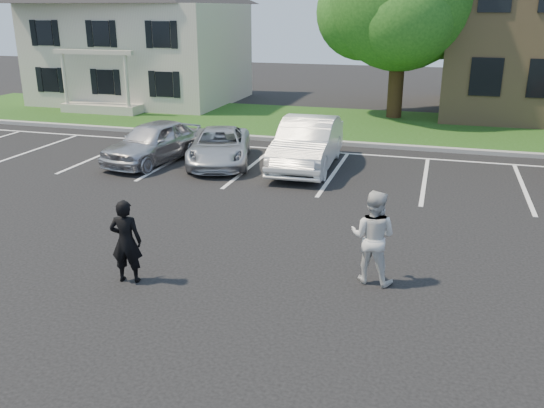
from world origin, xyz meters
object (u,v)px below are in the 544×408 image
object	(u,v)px
man_black_suit	(126,241)
man_white_shirt	(373,237)
car_silver_west	(154,142)
car_white_sedan	(307,144)
house	(141,30)
car_silver_minivan	(219,147)

from	to	relation	value
man_black_suit	man_white_shirt	xyz separation A→B (m)	(4.44, 1.30, 0.09)
car_silver_west	car_white_sedan	xyz separation A→B (m)	(5.13, 0.75, 0.11)
car_white_sedan	man_black_suit	bearing A→B (deg)	-101.02
house	car_white_sedan	bearing A→B (deg)	-43.88
man_white_shirt	car_silver_west	distance (m)	10.78
man_black_suit	car_silver_west	size ratio (longest dim) A/B	0.40
house	car_silver_minivan	world-z (taller)	house
man_white_shirt	car_white_sedan	distance (m)	8.33
house	car_silver_minivan	bearing A→B (deg)	-52.57
man_white_shirt	car_white_sedan	world-z (taller)	man_white_shirt
house	car_silver_west	xyz separation A→B (m)	(6.88, -12.30, -3.13)
car_white_sedan	house	bearing A→B (deg)	133.84
car_silver_minivan	car_white_sedan	xyz separation A→B (m)	(2.93, 0.31, 0.22)
man_black_suit	man_white_shirt	world-z (taller)	man_white_shirt
car_silver_west	car_white_sedan	bearing A→B (deg)	19.52
car_silver_west	car_silver_minivan	xyz separation A→B (m)	(2.20, 0.44, -0.12)
car_silver_minivan	car_white_sedan	distance (m)	2.96
car_silver_west	car_white_sedan	distance (m)	5.19
man_black_suit	man_white_shirt	bearing A→B (deg)	-174.54
car_silver_west	car_silver_minivan	bearing A→B (deg)	22.51
man_white_shirt	car_white_sedan	xyz separation A→B (m)	(-3.05, 7.75, -0.10)
house	man_black_suit	bearing A→B (deg)	-62.73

